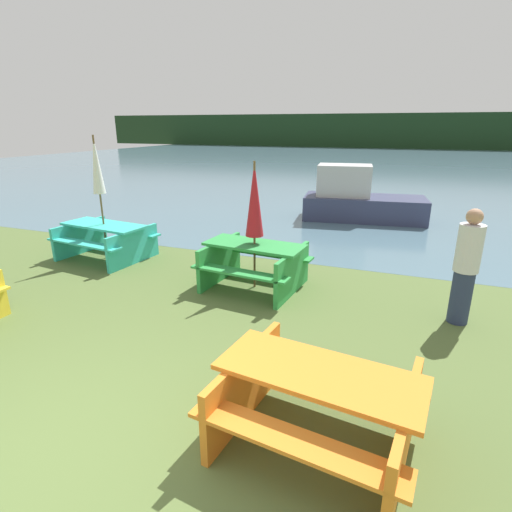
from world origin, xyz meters
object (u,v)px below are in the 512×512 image
at_px(picnic_table_orange, 318,399).
at_px(umbrella_white, 97,166).
at_px(picnic_table_green, 255,261).
at_px(boat, 358,200).
at_px(picnic_table_teal, 105,237).
at_px(person, 466,267).
at_px(umbrella_crimson, 254,200).

distance_m(picnic_table_orange, umbrella_white, 6.50).
distance_m(picnic_table_green, boat, 6.06).
bearing_deg(boat, picnic_table_teal, -135.68).
bearing_deg(umbrella_white, boat, 51.64).
relative_size(picnic_table_teal, person, 1.19).
height_order(picnic_table_orange, picnic_table_teal, same).
relative_size(picnic_table_orange, person, 1.14).
relative_size(picnic_table_green, umbrella_white, 0.72).
distance_m(picnic_table_orange, picnic_table_teal, 6.33).
bearing_deg(person, boat, 109.71).
bearing_deg(boat, umbrella_white, -135.68).
bearing_deg(umbrella_crimson, umbrella_white, 173.88).
relative_size(picnic_table_green, person, 1.09).
height_order(umbrella_white, person, umbrella_white).
bearing_deg(picnic_table_orange, picnic_table_teal, 146.36).
distance_m(umbrella_crimson, boat, 6.13).
bearing_deg(person, picnic_table_green, 176.85).
bearing_deg(umbrella_white, picnic_table_green, -6.12).
height_order(boat, person, person).
height_order(umbrella_crimson, boat, umbrella_crimson).
distance_m(picnic_table_green, umbrella_white, 3.78).
bearing_deg(picnic_table_green, picnic_table_teal, 173.88).
xyz_separation_m(umbrella_crimson, boat, (0.96, 5.98, -0.95)).
relative_size(picnic_table_orange, umbrella_crimson, 0.87).
distance_m(umbrella_white, person, 6.75).
bearing_deg(picnic_table_orange, umbrella_crimson, 119.76).
bearing_deg(boat, person, -77.60).
relative_size(picnic_table_green, picnic_table_teal, 0.91).
bearing_deg(umbrella_crimson, picnic_table_orange, -60.24).
relative_size(picnic_table_teal, boat, 0.54).
bearing_deg(umbrella_crimson, picnic_table_green, 0.00).
height_order(umbrella_white, umbrella_crimson, umbrella_white).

